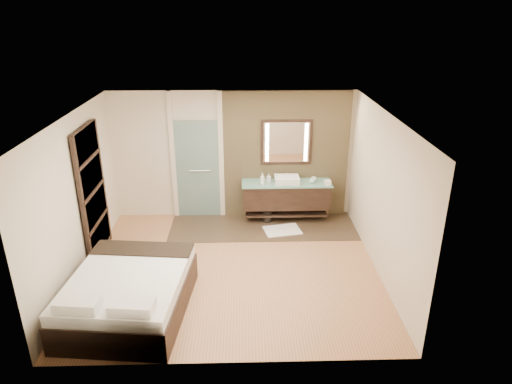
{
  "coord_description": "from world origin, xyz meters",
  "views": [
    {
      "loc": [
        0.22,
        -6.84,
        4.28
      ],
      "look_at": [
        0.43,
        0.6,
        1.2
      ],
      "focal_mm": 32.0,
      "sensor_mm": 36.0,
      "label": 1
    }
  ],
  "objects_px": {
    "vanity": "(286,195)",
    "mirror_unit": "(287,142)",
    "waste_bin": "(267,216)",
    "bed": "(129,294)"
  },
  "relations": [
    {
      "from": "vanity",
      "to": "bed",
      "type": "bearing_deg",
      "value": -130.19
    },
    {
      "from": "vanity",
      "to": "mirror_unit",
      "type": "bearing_deg",
      "value": 90.0
    },
    {
      "from": "waste_bin",
      "to": "mirror_unit",
      "type": "bearing_deg",
      "value": 37.32
    },
    {
      "from": "vanity",
      "to": "waste_bin",
      "type": "relative_size",
      "value": 7.3
    },
    {
      "from": "vanity",
      "to": "mirror_unit",
      "type": "distance_m",
      "value": 1.1
    },
    {
      "from": "bed",
      "to": "waste_bin",
      "type": "relative_size",
      "value": 8.66
    },
    {
      "from": "bed",
      "to": "waste_bin",
      "type": "bearing_deg",
      "value": 59.65
    },
    {
      "from": "vanity",
      "to": "waste_bin",
      "type": "height_order",
      "value": "vanity"
    },
    {
      "from": "mirror_unit",
      "to": "vanity",
      "type": "bearing_deg",
      "value": -90.0
    },
    {
      "from": "vanity",
      "to": "mirror_unit",
      "type": "xyz_separation_m",
      "value": [
        0.0,
        0.24,
        1.07
      ]
    }
  ]
}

